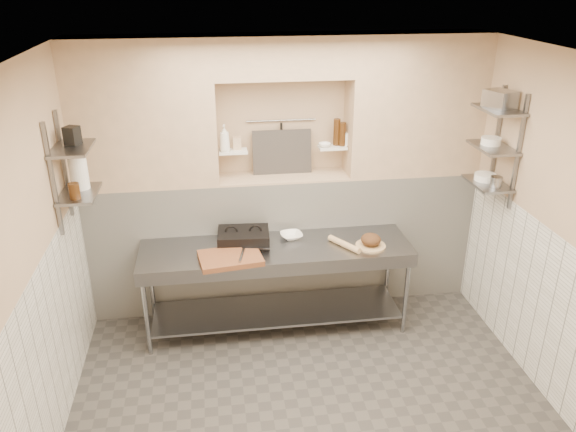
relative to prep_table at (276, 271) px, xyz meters
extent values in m
cube|color=#45413D|center=(0.15, -1.18, -0.69)|extent=(4.00, 3.90, 0.10)
cube|color=silver|center=(0.15, -1.18, 2.21)|extent=(4.00, 3.90, 0.10)
cube|color=tan|center=(-1.90, -1.18, 0.76)|extent=(0.10, 3.90, 2.80)
cube|color=tan|center=(2.20, -1.18, 0.76)|extent=(0.10, 3.90, 2.80)
cube|color=tan|center=(0.15, 0.82, 0.76)|extent=(4.00, 0.10, 2.80)
cube|color=white|center=(0.15, 0.57, 0.06)|extent=(4.00, 0.40, 1.40)
cube|color=tan|center=(0.15, 0.57, 0.77)|extent=(1.30, 0.40, 0.02)
cube|color=tan|center=(-1.18, 0.57, 1.46)|extent=(1.35, 0.40, 1.40)
cube|color=tan|center=(1.47, 0.57, 1.46)|extent=(1.35, 0.40, 1.40)
cube|color=tan|center=(0.15, 0.57, 1.96)|extent=(1.30, 0.40, 0.40)
cube|color=white|center=(-1.84, -1.18, 0.06)|extent=(0.02, 3.90, 1.40)
cube|color=white|center=(2.14, -1.18, 0.06)|extent=(0.02, 3.90, 1.40)
cube|color=white|center=(-0.35, 0.57, 1.06)|extent=(0.28, 0.16, 0.02)
cube|color=white|center=(0.65, 0.57, 1.06)|extent=(0.28, 0.16, 0.02)
cylinder|color=gray|center=(0.15, 0.74, 1.31)|extent=(0.70, 0.02, 0.02)
cylinder|color=black|center=(0.15, 0.72, 1.14)|extent=(0.02, 0.02, 0.30)
cube|color=#383330|center=(0.15, 0.67, 1.00)|extent=(0.60, 0.08, 0.45)
cube|color=slate|center=(-1.83, 0.07, 1.16)|extent=(0.03, 0.03, 0.95)
cube|color=slate|center=(-1.83, -0.33, 1.16)|extent=(0.03, 0.03, 0.95)
cube|color=slate|center=(-1.69, -0.13, 0.96)|extent=(0.30, 0.50, 0.02)
cube|color=slate|center=(-1.69, -0.13, 1.36)|extent=(0.30, 0.50, 0.03)
cube|color=slate|center=(2.12, 0.07, 1.21)|extent=(0.03, 0.03, 1.05)
cube|color=slate|center=(2.12, -0.33, 1.21)|extent=(0.03, 0.03, 1.05)
cube|color=slate|center=(1.99, -0.13, 0.86)|extent=(0.30, 0.50, 0.02)
cube|color=slate|center=(1.99, -0.13, 1.21)|extent=(0.30, 0.50, 0.02)
cube|color=slate|center=(1.99, -0.13, 1.56)|extent=(0.30, 0.50, 0.03)
cube|color=gray|center=(0.00, 0.02, 0.24)|extent=(2.60, 0.70, 0.04)
cube|color=gray|center=(0.00, 0.02, -0.46)|extent=(2.45, 0.60, 0.03)
cube|color=gray|center=(0.00, -0.31, 0.18)|extent=(2.60, 0.02, 0.12)
cylinder|color=gray|center=(-1.24, -0.27, -0.21)|extent=(0.04, 0.04, 0.86)
cylinder|color=gray|center=(-1.24, 0.31, -0.21)|extent=(0.04, 0.04, 0.86)
cylinder|color=gray|center=(1.24, -0.27, -0.21)|extent=(0.04, 0.04, 0.86)
cylinder|color=gray|center=(1.24, 0.31, -0.21)|extent=(0.04, 0.04, 0.86)
cube|color=black|center=(-0.30, 0.13, 0.30)|extent=(0.51, 0.39, 0.09)
cube|color=black|center=(-0.30, 0.13, 0.37)|extent=(0.51, 0.39, 0.04)
cube|color=brown|center=(-0.45, -0.20, 0.28)|extent=(0.61, 0.47, 0.05)
cube|color=gray|center=(-0.20, -0.07, 0.31)|extent=(0.27, 0.08, 0.01)
cylinder|color=gray|center=(-0.34, -0.21, 0.32)|extent=(0.08, 0.28, 0.03)
imported|color=white|center=(0.17, 0.18, 0.28)|extent=(0.25, 0.25, 0.05)
cylinder|color=tan|center=(0.65, -0.08, 0.29)|extent=(0.26, 0.36, 0.06)
cylinder|color=tan|center=(0.90, -0.11, 0.27)|extent=(0.29, 0.29, 0.02)
ellipsoid|color=#4C2D19|center=(0.90, -0.11, 0.33)|extent=(0.19, 0.19, 0.12)
imported|color=white|center=(-0.43, 0.54, 1.20)|extent=(0.12, 0.12, 0.26)
cube|color=tan|center=(-0.31, 0.60, 1.13)|extent=(0.08, 0.08, 0.12)
imported|color=white|center=(0.56, 0.55, 1.09)|extent=(0.16, 0.16, 0.04)
cylinder|color=#391F0B|center=(0.74, 0.56, 1.19)|extent=(0.06, 0.06, 0.24)
cylinder|color=#391F0B|center=(0.69, 0.59, 1.20)|extent=(0.07, 0.07, 0.27)
cylinder|color=white|center=(0.79, 0.58, 1.13)|extent=(0.07, 0.07, 0.13)
cylinder|color=white|center=(-1.69, -0.04, 1.12)|extent=(0.15, 0.15, 0.31)
cylinder|color=#391F0B|center=(-1.69, -0.27, 1.04)|extent=(0.09, 0.09, 0.13)
cube|color=black|center=(-1.69, -0.06, 1.45)|extent=(0.14, 0.14, 0.15)
cylinder|color=white|center=(1.99, -0.07, 0.90)|extent=(0.20, 0.20, 0.06)
cylinder|color=gray|center=(1.99, -0.28, 0.92)|extent=(0.11, 0.11, 0.11)
cylinder|color=white|center=(1.99, -0.08, 1.25)|extent=(0.18, 0.18, 0.07)
cube|color=gray|center=(1.99, -0.13, 1.65)|extent=(0.27, 0.30, 0.16)
camera|label=1|loc=(-0.56, -4.76, 2.70)|focal=35.00mm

